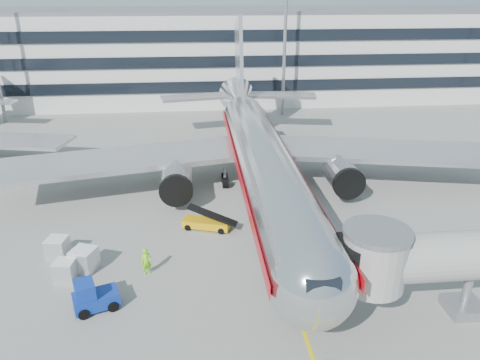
{
  "coord_description": "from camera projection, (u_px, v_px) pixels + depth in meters",
  "views": [
    {
      "loc": [
        -6.03,
        -30.85,
        19.18
      ],
      "look_at": [
        -2.45,
        5.61,
        4.0
      ],
      "focal_mm": 35.0,
      "sensor_mm": 36.0,
      "label": 1
    }
  ],
  "objects": [
    {
      "name": "ground",
      "position": [
        278.0,
        254.0,
        36.25
      ],
      "size": [
        180.0,
        180.0,
        0.0
      ],
      "primitive_type": "plane",
      "color": "gray",
      "rests_on": "ground"
    },
    {
      "name": "cargo_container_right",
      "position": [
        65.0,
        270.0,
        32.87
      ],
      "size": [
        1.55,
        1.55,
        1.46
      ],
      "color": "silver",
      "rests_on": "ground"
    },
    {
      "name": "belt_loader",
      "position": [
        207.0,
        222.0,
        39.86
      ],
      "size": [
        4.32,
        2.63,
        2.02
      ],
      "color": "#D69F09",
      "rests_on": "ground"
    },
    {
      "name": "terminal",
      "position": [
        226.0,
        53.0,
        86.54
      ],
      "size": [
        150.0,
        24.25,
        15.6
      ],
      "color": "silver",
      "rests_on": "ground"
    },
    {
      "name": "lead_in_line",
      "position": [
        261.0,
        200.0,
        45.44
      ],
      "size": [
        0.25,
        70.0,
        0.01
      ],
      "primitive_type": "cube",
      "color": "yellow",
      "rests_on": "ground"
    },
    {
      "name": "main_jet",
      "position": [
        259.0,
        153.0,
        45.4
      ],
      "size": [
        50.95,
        48.7,
        16.06
      ],
      "color": "silver",
      "rests_on": "ground"
    },
    {
      "name": "baggage_tug",
      "position": [
        93.0,
        297.0,
        29.74
      ],
      "size": [
        3.17,
        2.53,
        2.1
      ],
      "color": "navy",
      "rests_on": "ground"
    },
    {
      "name": "cargo_container_left",
      "position": [
        58.0,
        248.0,
        35.6
      ],
      "size": [
        1.73,
        1.73,
        1.58
      ],
      "color": "silver",
      "rests_on": "ground"
    },
    {
      "name": "ramp_worker",
      "position": [
        146.0,
        262.0,
        33.31
      ],
      "size": [
        0.89,
        0.75,
        2.07
      ],
      "primitive_type": "imported",
      "rotation": [
        0.0,
        0.0,
        0.39
      ],
      "color": "#81ED19",
      "rests_on": "ground"
    },
    {
      "name": "light_mast_centre",
      "position": [
        286.0,
        18.0,
        69.89
      ],
      "size": [
        2.4,
        1.2,
        25.45
      ],
      "color": "gray",
      "rests_on": "ground"
    },
    {
      "name": "cargo_container_front",
      "position": [
        84.0,
        260.0,
        33.89
      ],
      "size": [
        2.09,
        2.09,
        1.71
      ],
      "color": "silver",
      "rests_on": "ground"
    }
  ]
}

